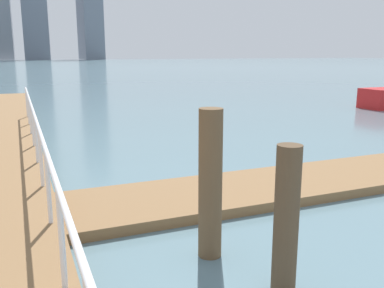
% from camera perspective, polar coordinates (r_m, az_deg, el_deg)
% --- Properties ---
extents(ground_plane, '(300.00, 300.00, 0.00)m').
position_cam_1_polar(ground_plane, '(16.84, -10.42, 2.83)').
color(ground_plane, slate).
extents(floating_dock, '(12.48, 2.00, 0.18)m').
position_cam_1_polar(floating_dock, '(9.57, 18.93, -4.28)').
color(floating_dock, olive).
rests_on(floating_dock, ground_plane).
extents(boardwalk_railing, '(0.06, 24.95, 1.08)m').
position_cam_1_polar(boardwalk_railing, '(4.30, -17.48, -8.23)').
color(boardwalk_railing, white).
rests_on(boardwalk_railing, boardwalk).
extents(dock_piling_0, '(0.28, 0.28, 1.73)m').
position_cam_1_polar(dock_piling_0, '(4.92, 12.62, -10.02)').
color(dock_piling_0, brown).
rests_on(dock_piling_0, ground_plane).
extents(dock_piling_2, '(0.32, 0.32, 2.02)m').
position_cam_1_polar(dock_piling_2, '(5.58, 2.49, -5.49)').
color(dock_piling_2, brown).
rests_on(dock_piling_2, ground_plane).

